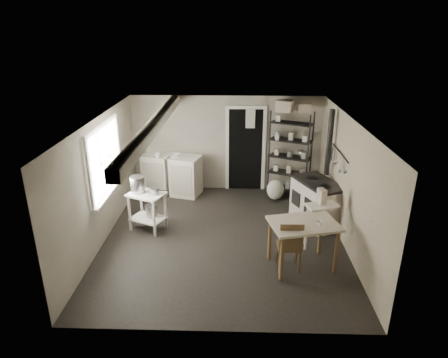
{
  "coord_description": "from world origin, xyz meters",
  "views": [
    {
      "loc": [
        0.22,
        -6.73,
        3.85
      ],
      "look_at": [
        0.0,
        0.3,
        1.1
      ],
      "focal_mm": 32.0,
      "sensor_mm": 36.0,
      "label": 1
    }
  ],
  "objects_px": {
    "base_cabinets": "(172,175)",
    "shelf_rack": "(290,156)",
    "flour_sack": "(275,190)",
    "stockpot": "(138,184)",
    "stove": "(317,203)",
    "chair": "(289,243)",
    "work_table": "(302,246)",
    "prep_table": "(148,211)"
  },
  "relations": [
    {
      "from": "stockpot",
      "to": "work_table",
      "type": "distance_m",
      "value": 3.34
    },
    {
      "from": "prep_table",
      "to": "flour_sack",
      "type": "height_order",
      "value": "prep_table"
    },
    {
      "from": "stockpot",
      "to": "work_table",
      "type": "bearing_deg",
      "value": -23.16
    },
    {
      "from": "stockpot",
      "to": "shelf_rack",
      "type": "height_order",
      "value": "shelf_rack"
    },
    {
      "from": "base_cabinets",
      "to": "flour_sack",
      "type": "height_order",
      "value": "base_cabinets"
    },
    {
      "from": "base_cabinets",
      "to": "stove",
      "type": "relative_size",
      "value": 1.25
    },
    {
      "from": "chair",
      "to": "flour_sack",
      "type": "distance_m",
      "value": 2.84
    },
    {
      "from": "base_cabinets",
      "to": "chair",
      "type": "height_order",
      "value": "chair"
    },
    {
      "from": "stove",
      "to": "flour_sack",
      "type": "height_order",
      "value": "stove"
    },
    {
      "from": "shelf_rack",
      "to": "work_table",
      "type": "height_order",
      "value": "shelf_rack"
    },
    {
      "from": "stove",
      "to": "prep_table",
      "type": "bearing_deg",
      "value": 163.83
    },
    {
      "from": "prep_table",
      "to": "base_cabinets",
      "type": "height_order",
      "value": "base_cabinets"
    },
    {
      "from": "base_cabinets",
      "to": "shelf_rack",
      "type": "xyz_separation_m",
      "value": [
        2.79,
        0.01,
        0.49
      ]
    },
    {
      "from": "prep_table",
      "to": "stove",
      "type": "bearing_deg",
      "value": 6.82
    },
    {
      "from": "shelf_rack",
      "to": "chair",
      "type": "distance_m",
      "value": 3.22
    },
    {
      "from": "work_table",
      "to": "prep_table",
      "type": "bearing_deg",
      "value": 156.94
    },
    {
      "from": "stove",
      "to": "flour_sack",
      "type": "xyz_separation_m",
      "value": [
        -0.74,
        1.13,
        -0.2
      ]
    },
    {
      "from": "stockpot",
      "to": "flour_sack",
      "type": "relative_size",
      "value": 0.64
    },
    {
      "from": "flour_sack",
      "to": "chair",
      "type": "bearing_deg",
      "value": -90.75
    },
    {
      "from": "base_cabinets",
      "to": "shelf_rack",
      "type": "distance_m",
      "value": 2.83
    },
    {
      "from": "shelf_rack",
      "to": "flour_sack",
      "type": "relative_size",
      "value": 4.21
    },
    {
      "from": "stove",
      "to": "chair",
      "type": "height_order",
      "value": "chair"
    },
    {
      "from": "stove",
      "to": "stockpot",
      "type": "bearing_deg",
      "value": 162.22
    },
    {
      "from": "prep_table",
      "to": "stockpot",
      "type": "height_order",
      "value": "stockpot"
    },
    {
      "from": "stove",
      "to": "work_table",
      "type": "relative_size",
      "value": 1.06
    },
    {
      "from": "base_cabinets",
      "to": "flour_sack",
      "type": "xyz_separation_m",
      "value": [
        2.45,
        -0.33,
        -0.22
      ]
    },
    {
      "from": "stockpot",
      "to": "flour_sack",
      "type": "distance_m",
      "value": 3.26
    },
    {
      "from": "base_cabinets",
      "to": "shelf_rack",
      "type": "relative_size",
      "value": 0.71
    },
    {
      "from": "shelf_rack",
      "to": "stove",
      "type": "relative_size",
      "value": 1.76
    },
    {
      "from": "base_cabinets",
      "to": "chair",
      "type": "distance_m",
      "value": 3.98
    },
    {
      "from": "stockpot",
      "to": "flour_sack",
      "type": "height_order",
      "value": "stockpot"
    },
    {
      "from": "shelf_rack",
      "to": "chair",
      "type": "xyz_separation_m",
      "value": [
        -0.37,
        -3.17,
        -0.46
      ]
    },
    {
      "from": "prep_table",
      "to": "stove",
      "type": "xyz_separation_m",
      "value": [
        3.4,
        0.41,
        0.04
      ]
    },
    {
      "from": "work_table",
      "to": "flour_sack",
      "type": "bearing_deg",
      "value": 94.02
    },
    {
      "from": "shelf_rack",
      "to": "flour_sack",
      "type": "height_order",
      "value": "shelf_rack"
    },
    {
      "from": "stockpot",
      "to": "stove",
      "type": "xyz_separation_m",
      "value": [
        3.57,
        0.33,
        -0.5
      ]
    },
    {
      "from": "prep_table",
      "to": "stove",
      "type": "height_order",
      "value": "stove"
    },
    {
      "from": "prep_table",
      "to": "flour_sack",
      "type": "relative_size",
      "value": 1.62
    },
    {
      "from": "prep_table",
      "to": "base_cabinets",
      "type": "bearing_deg",
      "value": 83.77
    },
    {
      "from": "prep_table",
      "to": "stockpot",
      "type": "relative_size",
      "value": 2.54
    },
    {
      "from": "chair",
      "to": "flour_sack",
      "type": "relative_size",
      "value": 1.91
    },
    {
      "from": "stockpot",
      "to": "chair",
      "type": "bearing_deg",
      "value": -26.11
    }
  ]
}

